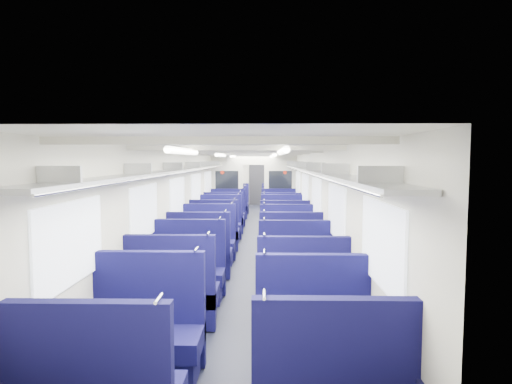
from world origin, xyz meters
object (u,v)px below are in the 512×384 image
Objects in this scene: seat_3 at (314,344)px; seat_8 at (200,256)px; seat_17 at (281,221)px; seat_19 at (279,215)px; seat_4 at (173,297)px; seat_22 at (234,205)px; seat_11 at (287,245)px; seat_21 at (277,208)px; end_door at (257,184)px; bulkhead at (254,188)px; seat_6 at (188,275)px; seat_2 at (146,338)px; seat_5 at (302,300)px; seat_9 at (290,256)px; seat_20 at (232,208)px; seat_14 at (220,227)px; seat_10 at (208,244)px; seat_23 at (276,205)px; seat_16 at (224,220)px; seat_18 at (227,216)px; seat_13 at (285,235)px; seat_12 at (215,234)px; seat_15 at (282,227)px; seat_7 at (296,277)px.

seat_8 is at bearing 114.59° from seat_3.
seat_17 is 1.00× the size of seat_19.
seat_22 is (0.00, 11.06, 0.00)m from seat_4.
seat_11 is 6.63m from seat_21.
end_door reaches higher than seat_21.
seat_4 is at bearing -90.00° from seat_22.
bulkhead reaches higher than seat_6.
seat_2 is 9.45m from seat_19.
seat_6 is 7.20m from seat_19.
seat_5 is at bearing 35.31° from seat_2.
seat_21 and seat_22 have the same top height.
seat_20 is (-1.66, 7.59, 0.00)m from seat_9.
seat_19 is (1.66, 2.33, 0.00)m from seat_14.
seat_23 is (1.66, 7.70, 0.00)m from seat_10.
seat_16 is 1.00× the size of seat_22.
seat_20 is (0.00, 6.54, 0.00)m from seat_10.
seat_6 is (0.00, 2.30, 0.00)m from seat_2.
seat_18 is (-1.66, 8.00, 0.00)m from seat_5.
seat_13 is at bearing -37.17° from seat_14.
seat_9 is 1.00× the size of seat_12.
seat_10 is 2.91m from seat_15.
seat_4 is 6.88m from seat_16.
seat_4 is 9.91m from seat_20.
seat_16 is 1.00× the size of seat_17.
seat_19 is 1.00× the size of seat_20.
seat_13 is at bearing 90.00° from seat_5.
seat_15 is 1.00× the size of seat_18.
seat_8 is 1.00× the size of seat_19.
seat_2 is 1.00× the size of seat_15.
seat_7 is 1.00× the size of seat_22.
seat_16 is at bearing 90.00° from seat_2.
seat_3 and seat_12 have the same top height.
seat_3 is 1.00× the size of seat_10.
seat_19 is at bearing -61.06° from seat_22.
end_door reaches higher than seat_4.
seat_7 is 1.00× the size of seat_20.
seat_23 is (1.66, 5.35, 0.00)m from seat_14.
seat_16 is 1.00× the size of seat_21.
seat_6 is 4.99m from seat_15.
seat_4 is 10.08m from seat_21.
seat_2 is 1.00× the size of seat_20.
seat_10 is (-1.66, 4.72, 0.00)m from seat_3.
seat_10 is (-1.66, 3.44, 0.00)m from seat_5.
seat_3 and seat_23 have the same top height.
seat_5 and seat_16 have the same top height.
seat_2 is 9.18m from seat_18.
seat_8 is 1.00× the size of seat_13.
seat_8 and seat_17 have the same top height.
bulkhead is at bearing 80.72° from seat_10.
seat_3 is 8.39m from seat_16.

